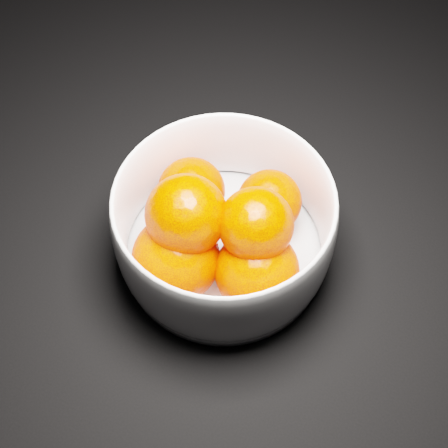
% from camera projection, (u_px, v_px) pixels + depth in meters
% --- Properties ---
extents(ground, '(3.00, 3.00, 0.00)m').
position_uv_depth(ground, '(144.00, 41.00, 0.84)').
color(ground, black).
rests_on(ground, ground).
extents(bowl, '(0.22, 0.22, 0.11)m').
position_uv_depth(bowl, '(224.00, 227.00, 0.61)').
color(bowl, white).
rests_on(bowl, ground).
extents(orange_pile, '(0.18, 0.18, 0.12)m').
position_uv_depth(orange_pile, '(218.00, 233.00, 0.60)').
color(orange_pile, '#F13300').
rests_on(orange_pile, bowl).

